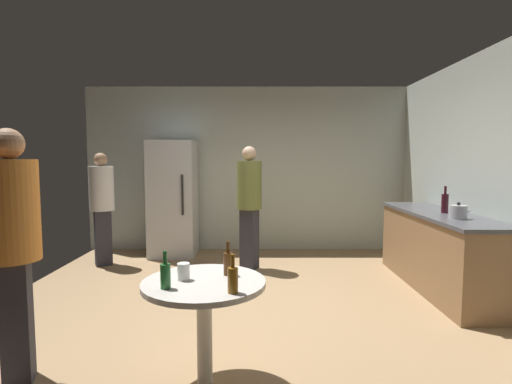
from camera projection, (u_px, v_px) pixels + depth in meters
name	position (u px, v px, depth m)	size (l,w,h in m)	color
ground_plane	(242.00, 312.00, 3.98)	(5.20, 5.20, 0.10)	#9E7C56
wall_back	(247.00, 169.00, 6.49)	(5.32, 0.06, 2.70)	beige
wall_side_right	(505.00, 176.00, 3.87)	(0.06, 5.20, 2.70)	beige
refrigerator	(172.00, 199.00, 6.09)	(0.70, 0.68, 1.80)	silver
kitchen_counter	(438.00, 250.00, 4.55)	(0.64, 2.21, 0.90)	olive
kettle	(457.00, 212.00, 4.03)	(0.24, 0.17, 0.18)	#B2B2B7
wine_bottle_on_counter	(443.00, 203.00, 4.46)	(0.08, 0.08, 0.31)	#3F141E
foreground_table	(203.00, 296.00, 2.52)	(0.80, 0.80, 0.73)	beige
beer_bottle_amber	(231.00, 279.00, 2.27)	(0.06, 0.06, 0.23)	#8C5919
beer_bottle_brown	(227.00, 263.00, 2.63)	(0.06, 0.06, 0.23)	#593314
beer_bottle_green	(164.00, 275.00, 2.35)	(0.06, 0.06, 0.23)	#26662D
plastic_cup_white	(182.00, 272.00, 2.52)	(0.08, 0.08, 0.11)	white
person_in_white_shirt	(100.00, 200.00, 5.50)	(0.46, 0.46, 1.61)	#2D2D38
person_in_orange_shirt	(11.00, 237.00, 2.56)	(0.44, 0.44, 1.72)	#2D2D38
person_in_olive_shirt	(248.00, 198.00, 5.34)	(0.47, 0.47, 1.69)	#2D2D38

